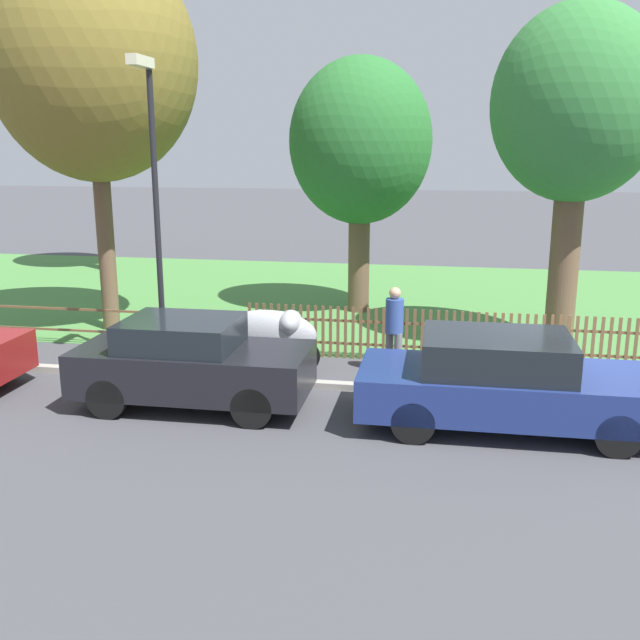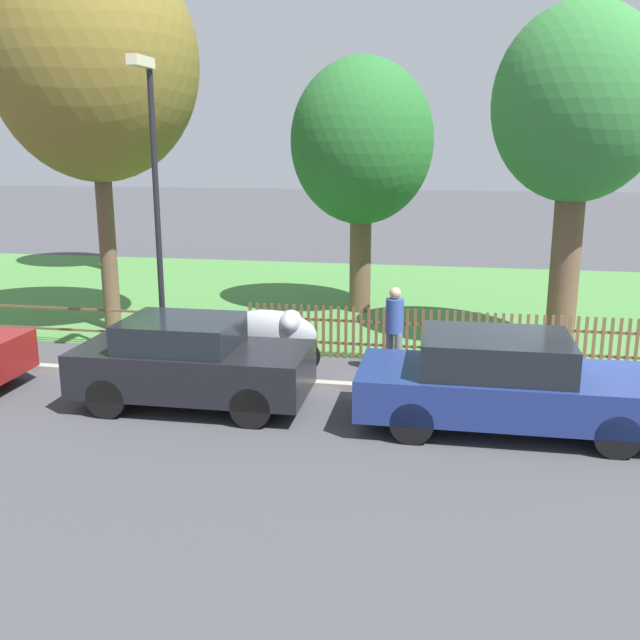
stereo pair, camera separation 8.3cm
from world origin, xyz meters
The scene contains 13 objects.
ground_plane centered at (0.00, 0.00, 0.00)m, with size 120.00×120.00×0.00m, color #424247.
kerb_stone centered at (0.00, 0.10, 0.06)m, with size 43.30×0.20×0.12m, color #9E998E.
grass_strip centered at (0.00, 7.94, 0.01)m, with size 43.30×11.86×0.01m, color #477F3D.
park_fence centered at (0.00, 2.02, 0.54)m, with size 43.30×0.05×1.08m.
parked_car_black_saloon centered at (-6.18, -1.16, 0.76)m, with size 3.83×1.73×1.48m.
parked_car_navy_estate centered at (-1.16, -1.23, 0.74)m, with size 4.56×1.85×1.46m.
covered_motorcycle centered at (-5.40, 0.96, 0.71)m, with size 2.06×0.79×1.19m.
tree_nearest_kerb centered at (-13.92, 11.23, 5.04)m, with size 3.32×3.32×7.02m.
tree_behind_motorcycle centered at (-9.87, 3.41, 5.99)m, with size 4.52×4.52×8.61m.
tree_mid_park centered at (-4.36, 6.33, 4.27)m, with size 3.55×3.55×6.36m.
tree_far_left centered at (0.29, 3.59, 4.94)m, with size 3.38×3.38×6.98m.
pedestrian_by_lamp centered at (-3.04, 1.17, 0.94)m, with size 0.48×0.48×1.67m.
street_lamp centered at (-7.47, 0.67, 3.60)m, with size 0.20×0.79×5.72m.
Camera 1 is at (-2.11, -11.79, 4.20)m, focal length 40.00 mm.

